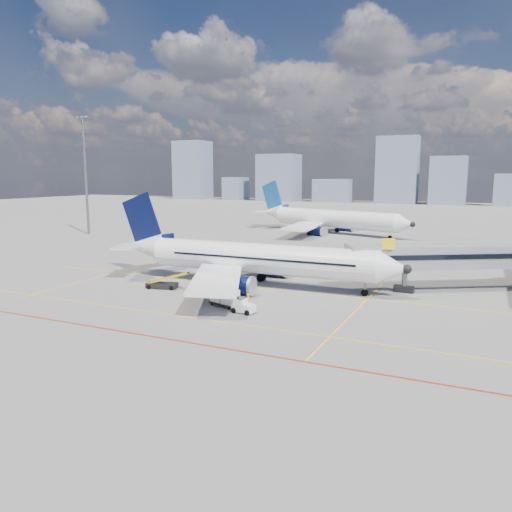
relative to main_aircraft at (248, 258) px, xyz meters
The scene contains 11 objects.
ground 9.36m from the main_aircraft, 86.48° to the right, with size 420.00×420.00×0.00m, color gray.
apron_markings 13.08m from the main_aircraft, 90.17° to the right, with size 90.00×35.12×0.01m.
jet_bridge 25.39m from the main_aircraft, 18.70° to the left, with size 23.55×15.78×6.30m.
floodlight_mast_nw 63.63m from the main_aircraft, 150.17° to the left, with size 3.20×0.61×25.45m.
distant_skyline 181.66m from the main_aircraft, 92.92° to the left, with size 247.63×15.87×30.79m.
main_aircraft is the anchor object (origin of this frame).
second_aircraft 56.61m from the main_aircraft, 97.29° to the left, with size 39.98×34.06×12.01m.
baggage_tug 12.59m from the main_aircraft, 66.56° to the right, with size 2.26×1.53×1.47m.
cargo_dolly 10.33m from the main_aircraft, 77.63° to the right, with size 3.54×2.39×1.78m.
belt_loader 10.41m from the main_aircraft, 143.15° to the right, with size 5.25×2.38×2.11m.
ramp_worker 11.29m from the main_aircraft, 63.92° to the right, with size 0.57×0.37×1.56m, color yellow.
Camera 1 is at (25.03, -43.85, 13.08)m, focal length 35.00 mm.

